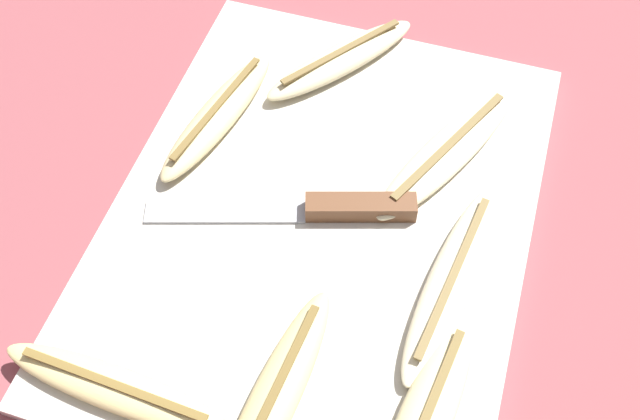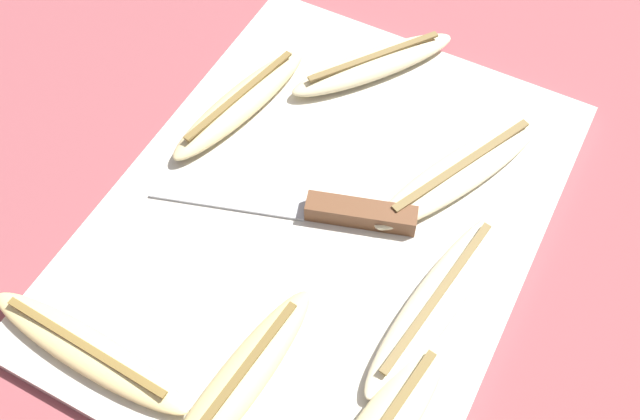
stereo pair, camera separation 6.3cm
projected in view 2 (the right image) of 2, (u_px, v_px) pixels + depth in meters
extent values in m
plane|color=#93474C|center=(320.00, 224.00, 0.65)|extent=(4.00, 4.00, 0.00)
cube|color=beige|center=(320.00, 220.00, 0.64)|extent=(0.46, 0.35, 0.01)
cube|color=brown|center=(361.00, 213.00, 0.63)|extent=(0.05, 0.10, 0.02)
cube|color=#B7BABF|center=(229.00, 198.00, 0.65)|extent=(0.06, 0.14, 0.00)
ellipsoid|color=#DBC684|center=(235.00, 388.00, 0.54)|extent=(0.19, 0.05, 0.02)
cube|color=brown|center=(234.00, 383.00, 0.54)|extent=(0.15, 0.02, 0.00)
ellipsoid|color=beige|center=(374.00, 64.00, 0.72)|extent=(0.16, 0.13, 0.02)
cube|color=olive|center=(374.00, 56.00, 0.71)|extent=(0.12, 0.09, 0.00)
ellipsoid|color=#EDD689|center=(88.00, 351.00, 0.56)|extent=(0.04, 0.19, 0.02)
cube|color=olive|center=(85.00, 346.00, 0.55)|extent=(0.01, 0.15, 0.00)
ellipsoid|color=beige|center=(461.00, 171.00, 0.65)|extent=(0.19, 0.12, 0.02)
cube|color=olive|center=(463.00, 164.00, 0.65)|extent=(0.14, 0.07, 0.00)
ellipsoid|color=beige|center=(241.00, 103.00, 0.69)|extent=(0.18, 0.07, 0.02)
cube|color=olive|center=(240.00, 94.00, 0.69)|extent=(0.14, 0.03, 0.00)
ellipsoid|color=beige|center=(437.00, 301.00, 0.58)|extent=(0.20, 0.06, 0.02)
cube|color=olive|center=(438.00, 295.00, 0.58)|extent=(0.16, 0.03, 0.00)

